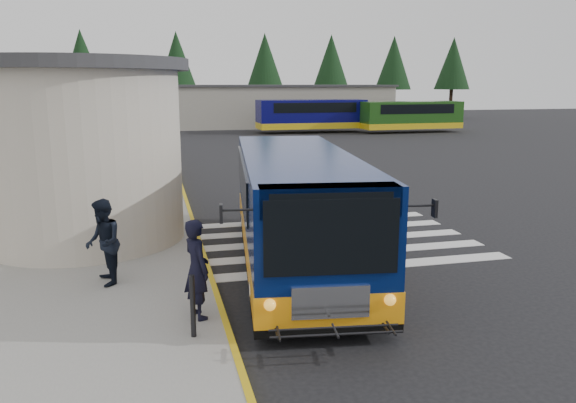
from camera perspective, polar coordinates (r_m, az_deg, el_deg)
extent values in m
plane|color=black|center=(16.68, 4.88, -3.14)|extent=(140.00, 140.00, 0.00)
cube|color=gray|center=(20.09, -24.33, -1.37)|extent=(10.00, 34.00, 0.15)
cube|color=gold|center=(19.75, -10.11, -0.67)|extent=(0.12, 34.00, 0.16)
cylinder|color=#BBB49F|center=(15.98, -20.20, 4.28)|extent=(5.20, 5.20, 4.50)
cylinder|color=#38383A|center=(15.87, -20.83, 12.89)|extent=(5.80, 5.80, 0.30)
cube|color=black|center=(20.53, -17.20, 2.78)|extent=(0.08, 1.20, 2.20)
cube|color=#38383A|center=(20.35, -16.07, 6.46)|extent=(1.20, 1.80, 0.12)
cube|color=silver|center=(13.63, 7.17, -6.62)|extent=(8.00, 0.55, 0.01)
cube|color=silver|center=(14.71, 5.51, -5.20)|extent=(8.00, 0.55, 0.01)
cube|color=silver|center=(15.80, 4.08, -3.96)|extent=(8.00, 0.55, 0.01)
cube|color=silver|center=(16.90, 2.84, -2.89)|extent=(8.00, 0.55, 0.01)
cube|color=silver|center=(18.02, 1.76, -1.94)|extent=(8.00, 0.55, 0.01)
cube|color=gray|center=(58.39, -2.69, 9.61)|extent=(26.00, 8.00, 4.00)
cube|color=#38383A|center=(58.34, -2.72, 11.67)|extent=(26.40, 8.40, 0.20)
cylinder|color=black|center=(65.66, -19.91, 9.00)|extent=(0.44, 0.44, 3.60)
cone|color=black|center=(65.66, -20.23, 13.35)|extent=(4.40, 4.40, 6.40)
cylinder|color=black|center=(65.39, -11.06, 9.47)|extent=(0.44, 0.44, 3.60)
cone|color=black|center=(65.38, -11.24, 13.85)|extent=(4.40, 4.40, 6.40)
cylinder|color=black|center=(66.63, -2.32, 9.72)|extent=(0.44, 0.44, 3.60)
cone|color=black|center=(66.62, -2.36, 14.02)|extent=(4.40, 4.40, 6.40)
cylinder|color=black|center=(68.66, 4.33, 9.76)|extent=(0.44, 0.44, 3.60)
cone|color=black|center=(68.66, 4.40, 13.93)|extent=(4.40, 4.40, 6.40)
cylinder|color=black|center=(71.53, 10.53, 9.68)|extent=(0.44, 0.44, 3.60)
cone|color=black|center=(71.53, 10.68, 13.68)|extent=(4.40, 4.40, 6.40)
cylinder|color=black|center=(75.15, 16.18, 9.51)|extent=(0.44, 0.44, 3.60)
cone|color=black|center=(75.15, 16.41, 13.32)|extent=(4.40, 4.40, 6.40)
cube|color=#061750|center=(13.30, 0.89, -0.07)|extent=(3.61, 9.14, 2.32)
cube|color=orange|center=(13.51, 0.88, -3.75)|extent=(3.64, 9.18, 0.55)
cube|color=black|center=(13.60, 0.87, -5.07)|extent=(3.63, 9.17, 0.22)
cube|color=black|center=(8.92, 4.45, -3.66)|extent=(2.16, 0.34, 1.24)
cube|color=silver|center=(9.26, 4.35, -10.18)|extent=(1.28, 0.23, 0.54)
cube|color=black|center=(13.89, -4.66, 2.38)|extent=(0.89, 6.48, 0.89)
cube|color=black|center=(14.18, 5.54, 2.56)|extent=(0.89, 6.48, 0.89)
cylinder|color=black|center=(10.67, -3.01, -9.21)|extent=(0.42, 0.98, 0.95)
cylinder|color=black|center=(11.00, 8.51, -8.68)|extent=(0.42, 0.98, 0.95)
cylinder|color=black|center=(15.96, -4.15, -2.06)|extent=(0.42, 0.98, 0.95)
cylinder|color=black|center=(16.18, 3.58, -1.86)|extent=(0.42, 0.98, 0.95)
cube|color=black|center=(8.84, -6.81, -1.21)|extent=(0.07, 0.18, 0.30)
cube|color=black|center=(9.45, 14.67, -0.66)|extent=(0.07, 0.18, 0.30)
imported|color=black|center=(10.24, -9.25, -6.77)|extent=(0.64, 0.78, 1.83)
imported|color=black|center=(12.36, -18.26, -3.98)|extent=(0.83, 0.99, 1.83)
cylinder|color=black|center=(9.61, -9.65, -10.43)|extent=(0.09, 0.09, 1.08)
cube|color=#07064C|center=(50.81, 2.39, 8.90)|extent=(9.71, 2.79, 2.47)
cube|color=gold|center=(50.87, 2.38, 7.77)|extent=(9.74, 2.82, 0.54)
cube|color=black|center=(50.78, 2.39, 9.56)|extent=(7.56, 2.82, 0.86)
cube|color=#1A4512|center=(52.10, 12.37, 8.61)|extent=(9.24, 2.88, 2.34)
cube|color=gold|center=(52.16, 12.33, 7.57)|extent=(9.27, 2.91, 0.51)
cube|color=black|center=(52.07, 12.40, 9.22)|extent=(7.21, 2.85, 0.81)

